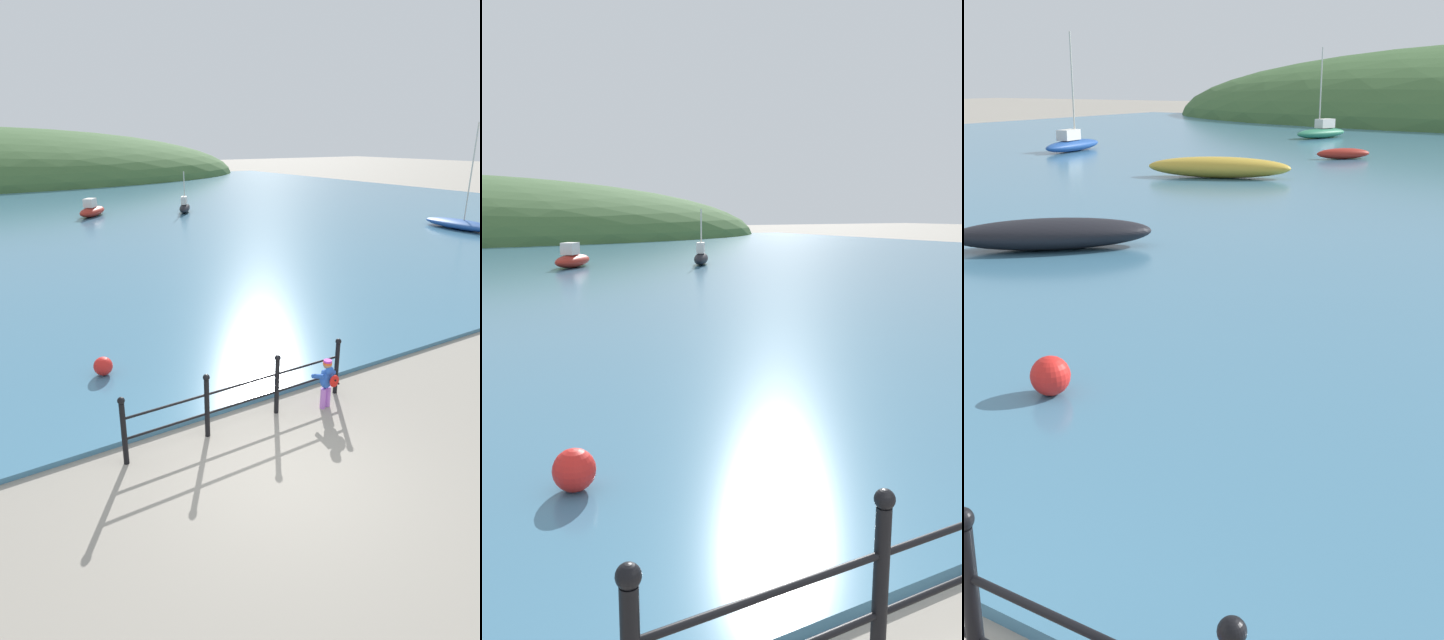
% 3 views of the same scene
% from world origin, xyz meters
% --- Properties ---
extents(boat_far_right, '(1.97, 2.57, 2.69)m').
position_xyz_m(boat_far_right, '(11.22, 26.24, 0.46)').
color(boat_far_right, black).
rests_on(boat_far_right, water).
extents(boat_mid_harbor, '(2.81, 3.11, 1.15)m').
position_xyz_m(boat_mid_harbor, '(5.32, 27.87, 0.47)').
color(boat_mid_harbor, maroon).
rests_on(boat_mid_harbor, water).
extents(mooring_buoy, '(0.41, 0.41, 0.41)m').
position_xyz_m(mooring_buoy, '(-1.32, 4.65, 0.31)').
color(mooring_buoy, red).
rests_on(mooring_buoy, water).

